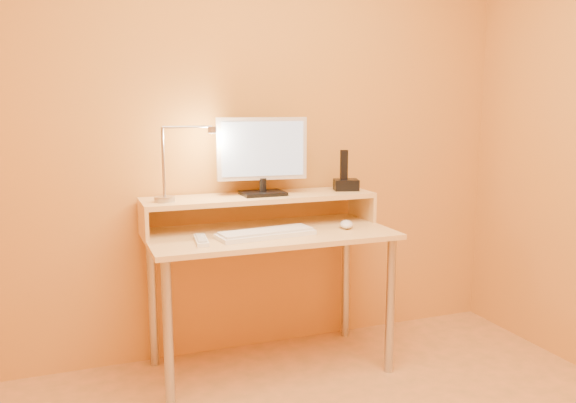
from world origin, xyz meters
name	(u,v)px	position (x,y,z in m)	size (l,w,h in m)	color
wall_back	(249,122)	(0.00, 1.50, 1.25)	(3.00, 0.04, 2.50)	orange
desk_leg_fl	(168,337)	(-0.55, 0.93, 0.35)	(0.04, 0.04, 0.69)	#ABABB1
desk_leg_fr	(390,306)	(0.55, 0.93, 0.35)	(0.04, 0.04, 0.69)	#ABABB1
desk_leg_bl	(152,301)	(-0.55, 1.43, 0.35)	(0.04, 0.04, 0.69)	#ABABB1
desk_leg_br	(346,278)	(0.55, 1.43, 0.35)	(0.04, 0.04, 0.69)	#ABABB1
desk_lower	(269,234)	(0.00, 1.18, 0.71)	(1.20, 0.60, 0.03)	#EABB80
shelf_riser_left	(143,221)	(-0.59, 1.33, 0.79)	(0.02, 0.30, 0.14)	#EABB80
shelf_riser_right	(362,206)	(0.59, 1.33, 0.79)	(0.02, 0.30, 0.14)	#EABB80
desk_shelf	(260,198)	(0.00, 1.33, 0.87)	(1.20, 0.30, 0.03)	#EABB80
monitor_foot	(263,193)	(0.02, 1.33, 0.89)	(0.22, 0.16, 0.02)	black
monitor_neck	(263,185)	(0.02, 1.33, 0.93)	(0.04, 0.04, 0.07)	black
monitor_panel	(262,149)	(0.02, 1.34, 1.12)	(0.47, 0.04, 0.32)	silver
monitor_back	(261,148)	(0.02, 1.36, 1.12)	(0.42, 0.01, 0.27)	black
monitor_screen	(263,149)	(0.02, 1.32, 1.12)	(0.42, 0.00, 0.28)	#97B5DD
lamp_base	(165,199)	(-0.49, 1.30, 0.89)	(0.10, 0.10, 0.03)	#ABABB1
lamp_post	(163,162)	(-0.49, 1.30, 1.07)	(0.01, 0.01, 0.33)	#ABABB1
lamp_arm	(187,127)	(-0.37, 1.30, 1.24)	(0.01, 0.01, 0.24)	#ABABB1
lamp_head	(212,130)	(-0.25, 1.30, 1.22)	(0.04, 0.04, 0.03)	#ABABB1
lamp_bulb	(212,133)	(-0.25, 1.30, 1.20)	(0.03, 0.03, 0.00)	#FFEAC6
phone_dock	(346,185)	(0.49, 1.33, 0.91)	(0.13, 0.10, 0.06)	black
phone_handset	(344,165)	(0.48, 1.33, 1.02)	(0.04, 0.03, 0.16)	black
phone_led	(358,186)	(0.54, 1.28, 0.91)	(0.01, 0.00, 0.04)	#2477FC
keyboard	(266,234)	(-0.05, 1.08, 0.73)	(0.47, 0.15, 0.02)	white
mouse	(346,224)	(0.39, 1.12, 0.74)	(0.07, 0.12, 0.04)	silver
remote_control	(201,240)	(-0.36, 1.07, 0.73)	(0.05, 0.20, 0.02)	white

